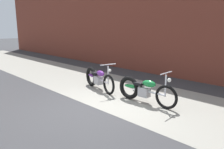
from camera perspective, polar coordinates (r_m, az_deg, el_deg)
name	(u,v)px	position (r m, az deg, el deg)	size (l,w,h in m)	color
ground_plane	(99,109)	(6.24, -3.44, -8.84)	(80.00, 80.00, 0.00)	#38383A
sidewalk_slab	(139,96)	(7.43, 6.94, -5.42)	(36.00, 3.50, 0.01)	gray
brick_building_wall	(195,18)	(10.01, 20.34, 13.43)	(36.00, 0.50, 5.17)	brown
motorcycle_purple	(97,78)	(8.12, -3.75, -0.95)	(1.98, 0.71, 1.03)	black
motorcycle_green	(142,90)	(6.72, 7.67, -3.83)	(2.01, 0.58, 1.03)	black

